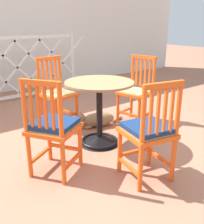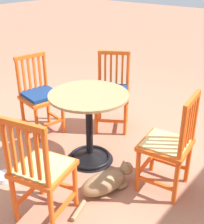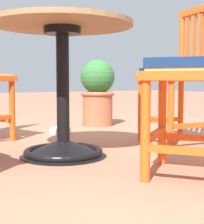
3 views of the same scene
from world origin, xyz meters
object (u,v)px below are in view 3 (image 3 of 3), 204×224
(terracotta_planter, at_px, (98,91))
(pet_water_bowl, at_px, (60,131))
(cafe_table, at_px, (63,105))
(orange_chair_by_planter, at_px, (200,73))
(orange_chair_tucked_in, at_px, (179,76))

(terracotta_planter, bearing_deg, pet_water_bowl, 114.24)
(cafe_table, xyz_separation_m, terracotta_planter, (1.01, -0.97, 0.04))
(orange_chair_by_planter, distance_m, orange_chair_tucked_in, 0.84)
(orange_chair_by_planter, xyz_separation_m, orange_chair_tucked_in, (0.61, -0.58, 0.00))
(terracotta_planter, xyz_separation_m, pet_water_bowl, (-0.25, 0.55, -0.30))
(orange_chair_tucked_in, height_order, terracotta_planter, orange_chair_tucked_in)
(cafe_table, distance_m, orange_chair_tucked_in, 0.85)
(orange_chair_tucked_in, xyz_separation_m, terracotta_planter, (1.10, -0.14, -0.12))
(orange_chair_tucked_in, bearing_deg, terracotta_planter, -7.00)
(orange_chair_by_planter, bearing_deg, pet_water_bowl, -6.33)
(orange_chair_tucked_in, distance_m, terracotta_planter, 1.12)
(pet_water_bowl, bearing_deg, cafe_table, 151.17)
(cafe_table, relative_size, terracotta_planter, 1.23)
(orange_chair_by_planter, relative_size, terracotta_planter, 1.47)
(cafe_table, distance_m, orange_chair_by_planter, 0.77)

